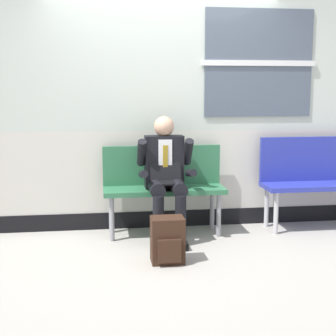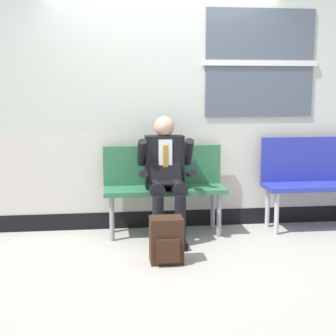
# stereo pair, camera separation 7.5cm
# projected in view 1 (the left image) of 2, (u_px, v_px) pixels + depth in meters

# --- Properties ---
(ground_plane) EXTENTS (18.00, 18.00, 0.00)m
(ground_plane) POSITION_uv_depth(u_px,v_px,m) (171.00, 244.00, 4.95)
(ground_plane) COLOR #9E9991
(station_wall) EXTENTS (6.10, 0.16, 2.80)m
(station_wall) POSITION_uv_depth(u_px,v_px,m) (164.00, 102.00, 5.39)
(station_wall) COLOR beige
(station_wall) RESTS_ON ground
(bench_with_person) EXTENTS (1.27, 0.42, 0.93)m
(bench_with_person) POSITION_uv_depth(u_px,v_px,m) (163.00, 182.00, 5.24)
(bench_with_person) COLOR #2D6B47
(bench_with_person) RESTS_ON ground
(bench_empty) EXTENTS (1.10, 0.42, 1.01)m
(bench_empty) POSITION_uv_depth(u_px,v_px,m) (311.00, 176.00, 5.47)
(bench_empty) COLOR #28339E
(bench_empty) RESTS_ON ground
(person_seated) EXTENTS (0.57, 0.70, 1.26)m
(person_seated) POSITION_uv_depth(u_px,v_px,m) (166.00, 174.00, 5.03)
(person_seated) COLOR black
(person_seated) RESTS_ON ground
(backpack) EXTENTS (0.29, 0.26, 0.41)m
(backpack) POSITION_uv_depth(u_px,v_px,m) (168.00, 240.00, 4.38)
(backpack) COLOR #331E14
(backpack) RESTS_ON ground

